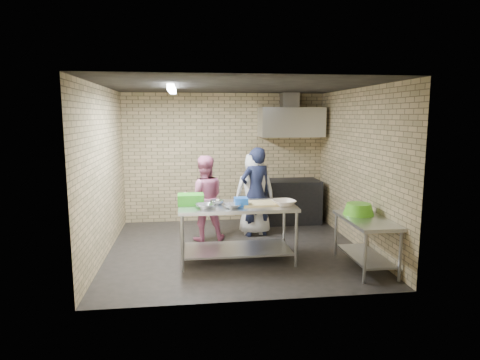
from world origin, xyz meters
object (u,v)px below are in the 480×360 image
Objects in this scene: green_basin at (359,209)px; bottle_green at (309,126)px; woman_pink at (204,198)px; blue_tub at (241,202)px; green_crate at (191,199)px; stove at (290,201)px; side_counter at (365,243)px; man_navy at (256,192)px; woman_white at (255,193)px; prep_table at (237,233)px.

bottle_green is at bearing 89.58° from green_basin.
bottle_green is 0.10× the size of woman_pink.
green_crate is at bearing 163.65° from blue_tub.
bottle_green is (1.79, 2.53, 1.07)m from blue_tub.
green_basin reaches higher than stove.
green_basin is at bearing 94.57° from side_counter.
blue_tub is 1.48m from man_navy.
side_counter is 1.00× the size of stove.
side_counter is 0.78× the size of woman_pink.
woman_white reaches higher than side_counter.
woman_pink is at bearing 143.49° from side_counter.
blue_tub is 0.12× the size of man_navy.
man_navy is 1.08× the size of woman_pink.
side_counter is 2.41m from woman_white.
man_navy is 1.06× the size of woman_white.
man_navy reaches higher than blue_tub.
green_crate is 0.26× the size of woman_pink.
green_basin is 3.07× the size of bottle_green.
bottle_green is at bearing 42.33° from green_crate.
woman_white reaches higher than prep_table.
prep_table is 1.92m from side_counter.
green_crate is 1.70m from man_navy.
bottle_green is at bearing 28.07° from stove.
side_counter is 2.89m from woman_pink.
stove is 2.15m from woman_pink.
man_navy is at bearing -134.73° from stove.
side_counter is at bearing 108.32° from man_navy.
woman_white is (-1.32, 1.72, -0.05)m from green_basin.
side_counter is at bearing -16.78° from prep_table.
blue_tub is (-1.79, 0.46, 0.57)m from side_counter.
blue_tub is at bearing -16.35° from green_crate.
bottle_green is 2.11m from man_navy.
green_crate is (-2.54, 0.68, 0.59)m from side_counter.
side_counter is 0.72× the size of man_navy.
prep_table is at bearing -122.37° from stove.
blue_tub is at bearing 54.61° from man_navy.
woman_white reaches higher than blue_tub.
stove is at bearing 59.70° from blue_tub.
bottle_green reaches higher than woman_pink.
side_counter is 2.79m from stove.
side_counter is at bearing -90.00° from bottle_green.
green_crate is at bearing 73.49° from woman_pink.
prep_table is 3.85× the size of green_basin.
man_navy is at bearing 68.68° from prep_table.
woman_pink is (-0.46, 1.15, 0.32)m from prep_table.
blue_tub is 0.13× the size of woman_white.
man_navy is (-1.33, 1.86, 0.46)m from side_counter.
man_navy reaches higher than stove.
stove is 0.77× the size of woman_white.
side_counter is at bearing -14.26° from blue_tub.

